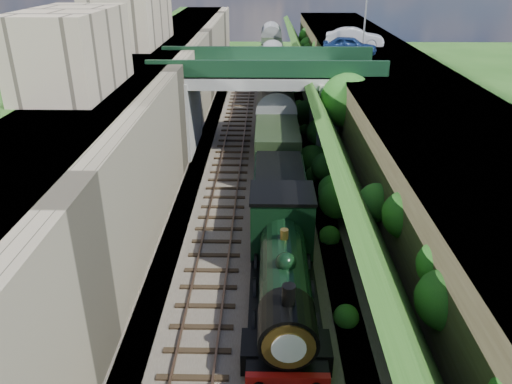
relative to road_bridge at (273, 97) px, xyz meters
name	(u,v)px	position (x,y,z in m)	size (l,w,h in m)	color
trackbed	(259,168)	(-0.94, -4.00, -3.98)	(10.00, 90.00, 0.20)	#473F38
retaining_wall	(176,120)	(-6.44, -4.00, -0.58)	(1.00, 90.00, 7.00)	#756B56
street_plateau_left	(124,120)	(-9.94, -4.00, -0.58)	(6.00, 90.00, 7.00)	#262628
street_plateau_right	(402,127)	(8.56, -4.00, -0.95)	(8.00, 90.00, 6.25)	#262628
embankment_slope	(331,124)	(4.07, -2.22, -1.29)	(4.67, 90.00, 6.42)	#1E4714
track_left	(230,166)	(-2.94, -4.00, -3.83)	(2.50, 90.00, 0.20)	black
track_right	(276,166)	(0.26, -4.00, -3.83)	(2.50, 90.00, 0.20)	black
road_bridge	(273,97)	(0.00, 0.00, 0.00)	(16.00, 6.40, 7.25)	gray
building_far	(129,4)	(-11.44, 6.00, 5.92)	(5.00, 10.00, 6.00)	gray
building_near	(72,50)	(-10.44, -10.00, 4.92)	(4.00, 8.00, 4.00)	gray
tree	(348,102)	(4.97, -3.43, 0.57)	(3.60, 3.80, 6.60)	black
lamppost	(366,9)	(7.65, 7.17, 5.49)	(0.87, 0.15, 6.00)	gray
car_blue	(350,46)	(6.21, 5.26, 2.90)	(1.72, 4.28, 1.46)	navy
car_silver	(355,38)	(7.20, 9.13, 2.99)	(1.73, 4.97, 1.64)	silver
locomotive	(283,271)	(0.26, -19.23, -2.18)	(3.10, 10.22, 3.83)	black
tender	(279,198)	(0.26, -11.86, -2.46)	(2.70, 6.00, 3.05)	black
coach_front	(275,121)	(0.26, 0.74, -2.03)	(2.90, 18.00, 3.70)	black
coach_middle	(273,71)	(0.26, 19.54, -2.03)	(2.90, 18.00, 3.70)	black
coach_rear	(271,45)	(0.26, 38.34, -2.03)	(2.90, 18.00, 3.70)	black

